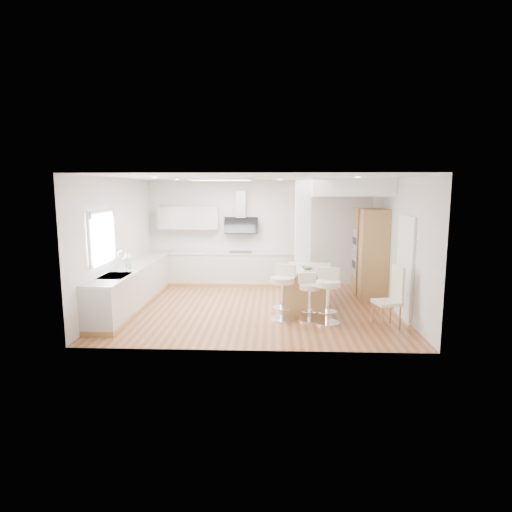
{
  "coord_description": "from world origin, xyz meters",
  "views": [
    {
      "loc": [
        0.38,
        -9.01,
        2.55
      ],
      "look_at": [
        -0.02,
        0.4,
        1.08
      ],
      "focal_mm": 30.0,
      "sensor_mm": 36.0,
      "label": 1
    }
  ],
  "objects_px": {
    "peninsula": "(307,288)",
    "dining_chair": "(392,295)",
    "bar_stool_c": "(328,293)",
    "bar_stool_a": "(283,289)",
    "bar_stool_b": "(309,295)"
  },
  "relations": [
    {
      "from": "bar_stool_a",
      "to": "dining_chair",
      "type": "distance_m",
      "value": 2.06
    },
    {
      "from": "bar_stool_b",
      "to": "dining_chair",
      "type": "relative_size",
      "value": 0.8
    },
    {
      "from": "bar_stool_c",
      "to": "dining_chair",
      "type": "xyz_separation_m",
      "value": [
        1.17,
        -0.16,
        0.02
      ]
    },
    {
      "from": "bar_stool_a",
      "to": "bar_stool_b",
      "type": "bearing_deg",
      "value": 17.11
    },
    {
      "from": "peninsula",
      "to": "dining_chair",
      "type": "height_order",
      "value": "dining_chair"
    },
    {
      "from": "bar_stool_a",
      "to": "bar_stool_c",
      "type": "relative_size",
      "value": 1.02
    },
    {
      "from": "peninsula",
      "to": "dining_chair",
      "type": "xyz_separation_m",
      "value": [
        1.48,
        -1.22,
        0.17
      ]
    },
    {
      "from": "bar_stool_a",
      "to": "dining_chair",
      "type": "relative_size",
      "value": 0.94
    },
    {
      "from": "bar_stool_b",
      "to": "bar_stool_c",
      "type": "bearing_deg",
      "value": -40.65
    },
    {
      "from": "bar_stool_b",
      "to": "peninsula",
      "type": "bearing_deg",
      "value": 71.18
    },
    {
      "from": "peninsula",
      "to": "bar_stool_b",
      "type": "height_order",
      "value": "peninsula"
    },
    {
      "from": "bar_stool_a",
      "to": "dining_chair",
      "type": "bearing_deg",
      "value": 12.8
    },
    {
      "from": "bar_stool_b",
      "to": "bar_stool_c",
      "type": "relative_size",
      "value": 0.87
    },
    {
      "from": "bar_stool_a",
      "to": "dining_chair",
      "type": "xyz_separation_m",
      "value": [
        2.03,
        -0.36,
        0.01
      ]
    },
    {
      "from": "bar_stool_a",
      "to": "bar_stool_c",
      "type": "height_order",
      "value": "bar_stool_a"
    }
  ]
}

